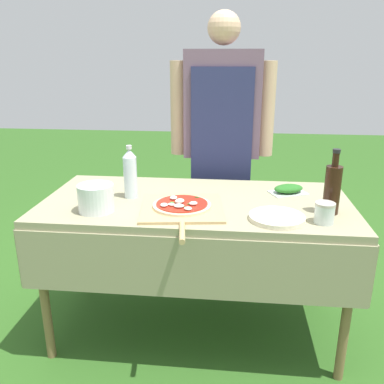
% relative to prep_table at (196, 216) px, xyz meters
% --- Properties ---
extents(ground_plane, '(12.00, 12.00, 0.00)m').
position_rel_prep_table_xyz_m(ground_plane, '(0.00, 0.00, -0.65)').
color(ground_plane, '#2D5B1E').
extents(prep_table, '(1.50, 0.73, 0.73)m').
position_rel_prep_table_xyz_m(prep_table, '(0.00, 0.00, 0.00)').
color(prep_table, gray).
rests_on(prep_table, ground).
extents(person_cook, '(0.62, 0.21, 1.64)m').
position_rel_prep_table_xyz_m(person_cook, '(0.10, 0.59, 0.32)').
color(person_cook, '#4C4C51').
rests_on(person_cook, ground).
extents(pizza_on_peel, '(0.41, 0.57, 0.05)m').
position_rel_prep_table_xyz_m(pizza_on_peel, '(-0.05, -0.14, 0.09)').
color(pizza_on_peel, tan).
rests_on(pizza_on_peel, prep_table).
extents(oil_bottle, '(0.07, 0.07, 0.29)m').
position_rel_prep_table_xyz_m(oil_bottle, '(0.61, -0.11, 0.20)').
color(oil_bottle, black).
rests_on(oil_bottle, prep_table).
extents(water_bottle, '(0.07, 0.07, 0.26)m').
position_rel_prep_table_xyz_m(water_bottle, '(-0.33, 0.01, 0.20)').
color(water_bottle, silver).
rests_on(water_bottle, prep_table).
extents(herb_container, '(0.21, 0.17, 0.05)m').
position_rel_prep_table_xyz_m(herb_container, '(0.46, 0.15, 0.10)').
color(herb_container, silver).
rests_on(herb_container, prep_table).
extents(mixing_tub, '(0.16, 0.16, 0.12)m').
position_rel_prep_table_xyz_m(mixing_tub, '(-0.43, -0.19, 0.14)').
color(mixing_tub, silver).
rests_on(mixing_tub, prep_table).
extents(plate_stack, '(0.24, 0.24, 0.02)m').
position_rel_prep_table_xyz_m(plate_stack, '(0.37, -0.21, 0.09)').
color(plate_stack, beige).
rests_on(plate_stack, prep_table).
extents(sauce_jar, '(0.08, 0.08, 0.09)m').
position_rel_prep_table_xyz_m(sauce_jar, '(0.56, -0.23, 0.12)').
color(sauce_jar, silver).
rests_on(sauce_jar, prep_table).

